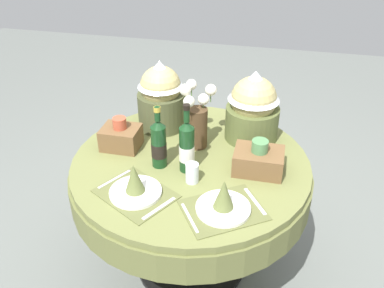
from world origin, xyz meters
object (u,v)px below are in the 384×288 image
(woven_basket_side_left, at_px, (121,136))
(place_setting_right, at_px, (224,202))
(gift_tub_back_right, at_px, (253,104))
(gift_tub_back_left, at_px, (161,93))
(woven_basket_side_right, at_px, (258,160))
(flower_vase, at_px, (198,117))
(wine_bottle_left, at_px, (159,144))
(place_setting_left, at_px, (135,186))
(wine_bottle_centre, at_px, (187,146))
(tumbler_mid, at_px, (192,173))
(dining_table, at_px, (191,181))

(woven_basket_side_left, bearing_deg, place_setting_right, -32.02)
(place_setting_right, relative_size, gift_tub_back_right, 1.08)
(gift_tub_back_left, xyz_separation_m, woven_basket_side_right, (0.59, -0.32, -0.15))
(flower_vase, bearing_deg, wine_bottle_left, -122.96)
(wine_bottle_left, bearing_deg, gift_tub_back_right, 41.82)
(place_setting_left, bearing_deg, woven_basket_side_left, 119.57)
(wine_bottle_centre, distance_m, woven_basket_side_right, 0.35)
(place_setting_right, relative_size, flower_vase, 1.14)
(place_setting_left, xyz_separation_m, woven_basket_side_left, (-0.21, 0.36, 0.02))
(wine_bottle_centre, distance_m, gift_tub_back_right, 0.47)
(wine_bottle_left, xyz_separation_m, woven_basket_side_left, (-0.25, 0.12, -0.06))
(flower_vase, height_order, gift_tub_back_left, gift_tub_back_left)
(place_setting_left, height_order, place_setting_right, same)
(place_setting_right, height_order, wine_bottle_centre, wine_bottle_centre)
(woven_basket_side_left, bearing_deg, woven_basket_side_right, -4.24)
(flower_vase, bearing_deg, wine_bottle_centre, -89.91)
(place_setting_left, bearing_deg, place_setting_right, -2.91)
(place_setting_left, bearing_deg, gift_tub_back_left, 95.33)
(flower_vase, distance_m, tumbler_mid, 0.35)
(wine_bottle_left, height_order, gift_tub_back_left, gift_tub_back_left)
(place_setting_right, height_order, flower_vase, flower_vase)
(tumbler_mid, bearing_deg, woven_basket_side_left, 154.00)
(dining_table, bearing_deg, place_setting_right, -56.77)
(flower_vase, bearing_deg, tumbler_mid, -82.19)
(dining_table, bearing_deg, wine_bottle_centre, -87.96)
(gift_tub_back_left, bearing_deg, wine_bottle_centre, -57.93)
(gift_tub_back_right, xyz_separation_m, woven_basket_side_right, (0.07, -0.31, -0.14))
(woven_basket_side_right, bearing_deg, gift_tub_back_right, 102.35)
(gift_tub_back_right, bearing_deg, place_setting_left, -126.51)
(place_setting_right, xyz_separation_m, wine_bottle_centre, (-0.22, 0.26, 0.09))
(wine_bottle_left, height_order, woven_basket_side_right, wine_bottle_left)
(dining_table, distance_m, gift_tub_back_right, 0.53)
(woven_basket_side_left, height_order, woven_basket_side_right, woven_basket_side_left)
(place_setting_right, bearing_deg, gift_tub_back_right, 85.48)
(gift_tub_back_left, height_order, gift_tub_back_right, gift_tub_back_left)
(wine_bottle_left, xyz_separation_m, wine_bottle_centre, (0.15, -0.01, 0.01))
(wine_bottle_left, bearing_deg, place_setting_left, -99.51)
(tumbler_mid, height_order, gift_tub_back_right, gift_tub_back_right)
(gift_tub_back_left, distance_m, woven_basket_side_left, 0.34)
(wine_bottle_centre, bearing_deg, wine_bottle_left, 177.16)
(tumbler_mid, xyz_separation_m, gift_tub_back_right, (0.23, 0.47, 0.16))
(tumbler_mid, bearing_deg, wine_bottle_left, 153.13)
(wine_bottle_left, xyz_separation_m, gift_tub_back_right, (0.42, 0.37, 0.08))
(place_setting_left, relative_size, woven_basket_side_right, 1.77)
(dining_table, bearing_deg, woven_basket_side_right, -2.06)
(dining_table, bearing_deg, woven_basket_side_left, 173.84)
(place_setting_left, distance_m, gift_tub_back_right, 0.79)
(place_setting_right, distance_m, gift_tub_back_left, 0.82)
(flower_vase, relative_size, woven_basket_side_right, 1.57)
(gift_tub_back_right, bearing_deg, gift_tub_back_left, 178.70)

